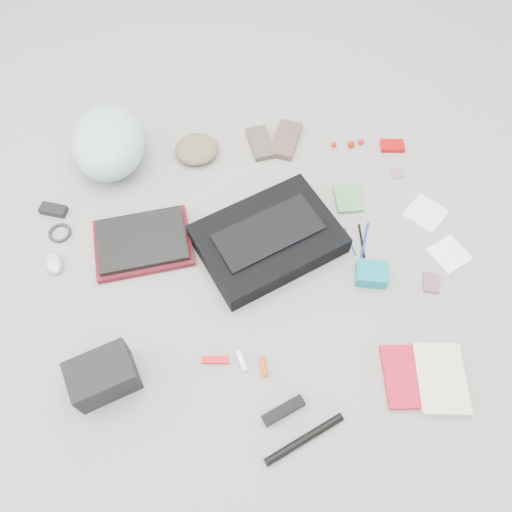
{
  "coord_description": "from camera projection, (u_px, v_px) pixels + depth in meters",
  "views": [
    {
      "loc": [
        -0.08,
        -0.9,
        1.61
      ],
      "look_at": [
        0.0,
        0.0,
        0.05
      ],
      "focal_mm": 35.0,
      "sensor_mm": 36.0,
      "label": 1
    }
  ],
  "objects": [
    {
      "name": "ground_plane",
      "position": [
        256.0,
        263.0,
        1.85
      ],
      "size": [
        4.0,
        4.0,
        0.0
      ],
      "primitive_type": "plane",
      "color": "gray"
    },
    {
      "name": "messenger_bag",
      "position": [
        268.0,
        239.0,
        1.85
      ],
      "size": [
        0.6,
        0.53,
        0.08
      ],
      "primitive_type": "cube",
      "rotation": [
        0.0,
        0.0,
        0.42
      ],
      "color": "black",
      "rests_on": "ground_plane"
    },
    {
      "name": "bag_flap",
      "position": [
        268.0,
        232.0,
        1.81
      ],
      "size": [
        0.43,
        0.32,
        0.01
      ],
      "primitive_type": "cube",
      "rotation": [
        0.0,
        0.0,
        0.42
      ],
      "color": "black",
      "rests_on": "messenger_bag"
    },
    {
      "name": "laptop_sleeve",
      "position": [
        143.0,
        243.0,
        1.88
      ],
      "size": [
        0.39,
        0.31,
        0.02
      ],
      "primitive_type": "cube",
      "rotation": [
        0.0,
        0.0,
        0.13
      ],
      "color": "#56121A",
      "rests_on": "ground_plane"
    },
    {
      "name": "laptop",
      "position": [
        142.0,
        240.0,
        1.86
      ],
      "size": [
        0.35,
        0.28,
        0.02
      ],
      "primitive_type": "cube",
      "rotation": [
        0.0,
        0.0,
        0.13
      ],
      "color": "black",
      "rests_on": "laptop_sleeve"
    },
    {
      "name": "bike_helmet",
      "position": [
        108.0,
        143.0,
        2.0
      ],
      "size": [
        0.3,
        0.37,
        0.22
      ],
      "primitive_type": "ellipsoid",
      "rotation": [
        0.0,
        0.0,
        0.03
      ],
      "color": "#9ED5D5",
      "rests_on": "ground_plane"
    },
    {
      "name": "beanie",
      "position": [
        197.0,
        149.0,
        2.08
      ],
      "size": [
        0.19,
        0.18,
        0.06
      ],
      "primitive_type": "ellipsoid",
      "rotation": [
        0.0,
        0.0,
        0.02
      ],
      "color": "brown",
      "rests_on": "ground_plane"
    },
    {
      "name": "mitten_left",
      "position": [
        261.0,
        143.0,
        2.13
      ],
      "size": [
        0.12,
        0.19,
        0.03
      ],
      "primitive_type": "cube",
      "rotation": [
        0.0,
        0.0,
        0.16
      ],
      "color": "brown",
      "rests_on": "ground_plane"
    },
    {
      "name": "mitten_right",
      "position": [
        286.0,
        140.0,
        2.13
      ],
      "size": [
        0.17,
        0.22,
        0.03
      ],
      "primitive_type": "cube",
      "rotation": [
        0.0,
        0.0,
        -0.38
      ],
      "color": "brown",
      "rests_on": "ground_plane"
    },
    {
      "name": "power_brick",
      "position": [
        53.0,
        210.0,
        1.95
      ],
      "size": [
        0.11,
        0.08,
        0.03
      ],
      "primitive_type": "cube",
      "rotation": [
        0.0,
        0.0,
        -0.31
      ],
      "color": "black",
      "rests_on": "ground_plane"
    },
    {
      "name": "cable_coil",
      "position": [
        60.0,
        233.0,
        1.91
      ],
      "size": [
        0.11,
        0.11,
        0.01
      ],
      "primitive_type": "torus",
      "rotation": [
        0.0,
        0.0,
        -0.25
      ],
      "color": "black",
      "rests_on": "ground_plane"
    },
    {
      "name": "mouse",
      "position": [
        54.0,
        263.0,
        1.82
      ],
      "size": [
        0.08,
        0.11,
        0.04
      ],
      "primitive_type": "ellipsoid",
      "rotation": [
        0.0,
        0.0,
        0.28
      ],
      "color": "#B9B7C5",
      "rests_on": "ground_plane"
    },
    {
      "name": "camera_bag",
      "position": [
        103.0,
        376.0,
        1.57
      ],
      "size": [
        0.23,
        0.2,
        0.13
      ],
      "primitive_type": "cube",
      "rotation": [
        0.0,
        0.0,
        0.36
      ],
      "color": "black",
      "rests_on": "ground_plane"
    },
    {
      "name": "multitool",
      "position": [
        215.0,
        360.0,
        1.65
      ],
      "size": [
        0.09,
        0.03,
        0.01
      ],
      "primitive_type": "cube",
      "rotation": [
        0.0,
        0.0,
        -0.1
      ],
      "color": "red",
      "rests_on": "ground_plane"
    },
    {
      "name": "toiletry_tube_white",
      "position": [
        242.0,
        361.0,
        1.65
      ],
      "size": [
        0.04,
        0.07,
        0.02
      ],
      "primitive_type": "cylinder",
      "rotation": [
        1.57,
        0.0,
        0.28
      ],
      "color": "white",
      "rests_on": "ground_plane"
    },
    {
      "name": "toiletry_tube_orange",
      "position": [
        264.0,
        366.0,
        1.64
      ],
      "size": [
        0.03,
        0.07,
        0.02
      ],
      "primitive_type": "cylinder",
      "rotation": [
        1.57,
        0.0,
        0.12
      ],
      "color": "#DC410C",
      "rests_on": "ground_plane"
    },
    {
      "name": "u_lock",
      "position": [
        284.0,
        410.0,
        1.56
      ],
      "size": [
        0.14,
        0.09,
        0.03
      ],
      "primitive_type": "cube",
      "rotation": [
        0.0,
        0.0,
        0.41
      ],
      "color": "black",
      "rests_on": "ground_plane"
    },
    {
      "name": "bike_pump",
      "position": [
        304.0,
        439.0,
        1.52
      ],
      "size": [
        0.26,
        0.14,
        0.03
      ],
      "primitive_type": "cylinder",
      "rotation": [
        0.0,
        1.57,
        0.43
      ],
      "color": "black",
      "rests_on": "ground_plane"
    },
    {
      "name": "book_red",
      "position": [
        405.0,
        376.0,
        1.62
      ],
      "size": [
        0.15,
        0.22,
        0.02
      ],
      "primitive_type": "cube",
      "rotation": [
        0.0,
        0.0,
        -0.06
      ],
      "color": "red",
      "rests_on": "ground_plane"
    },
    {
      "name": "book_white",
      "position": [
        441.0,
        378.0,
        1.62
      ],
      "size": [
        0.18,
        0.25,
        0.02
      ],
      "primitive_type": "cube",
      "rotation": [
        0.0,
        0.0,
        -0.11
      ],
      "color": "beige",
      "rests_on": "ground_plane"
    },
    {
      "name": "notepad",
      "position": [
        348.0,
        198.0,
        1.99
      ],
      "size": [
        0.1,
        0.14,
        0.02
      ],
      "primitive_type": "cube",
      "rotation": [
        0.0,
        0.0,
        -0.01
      ],
      "color": "#48844C",
      "rests_on": "ground_plane"
    },
    {
      "name": "pen_blue",
      "position": [
        350.0,
        241.0,
        1.89
      ],
      "size": [
        0.03,
        0.13,
        0.01
      ],
      "primitive_type": "cylinder",
      "rotation": [
        1.57,
        0.0,
        0.16
      ],
      "color": "#253E97",
      "rests_on": "ground_plane"
    },
    {
      "name": "pen_black",
      "position": [
        362.0,
        241.0,
        1.89
      ],
      "size": [
        0.02,
        0.15,
        0.01
      ],
      "primitive_type": "cylinder",
      "rotation": [
        1.57,
        0.0,
        -0.06
      ],
      "color": "black",
      "rests_on": "ground_plane"
    },
    {
      "name": "pen_navy",
      "position": [
        365.0,
        240.0,
        1.89
      ],
      "size": [
        0.07,
        0.15,
        0.01
      ],
      "primitive_type": "cylinder",
      "rotation": [
        1.57,
        0.0,
        -0.37
      ],
      "color": "navy",
      "rests_on": "ground_plane"
    },
    {
      "name": "accordion_wallet",
      "position": [
        371.0,
        274.0,
        1.79
      ],
      "size": [
        0.12,
        0.11,
        0.05
      ],
      "primitive_type": "cube",
      "rotation": [
        0.0,
        0.0,
        -0.21
      ],
      "color": "#097C91",
      "rests_on": "ground_plane"
    },
    {
      "name": "card_deck",
      "position": [
        431.0,
        283.0,
        1.8
      ],
      "size": [
        0.07,
        0.09,
        0.01
      ],
      "primitive_type": "cube",
      "rotation": [
        0.0,
        0.0,
        -0.24
      ],
      "color": "#754F68",
      "rests_on": "ground_plane"
    },
    {
      "name": "napkin_top",
      "position": [
        426.0,
        213.0,
        1.95
      ],
      "size": [
        0.19,
        0.19,
        0.01
      ],
      "primitive_type": "cube",
      "rotation": [
        0.0,
        0.0,
        0.77
      ],
      "color": "silver",
      "rests_on": "ground_plane"
    },
    {
      "name": "napkin_bottom",
      "position": [
        449.0,
        254.0,
        1.86
      ],
      "size": [
        0.17,
        0.17,
        0.01
      ],
      "primitive_type": "cube",
      "rotation": [
        0.0,
        0.0,
        0.47
      ],
      "color": "white",
      "rests_on": "ground_plane"
    },
    {
      "name": "lollipop_a",
      "position": [
        334.0,
        145.0,
        2.12
      ],
      "size": [
        0.03,
        0.03,
        0.02
      ],
      "primitive_type": "sphere",
      "rotation": [
        0.0,
        0.0,
        0.35
      ],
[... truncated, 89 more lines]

